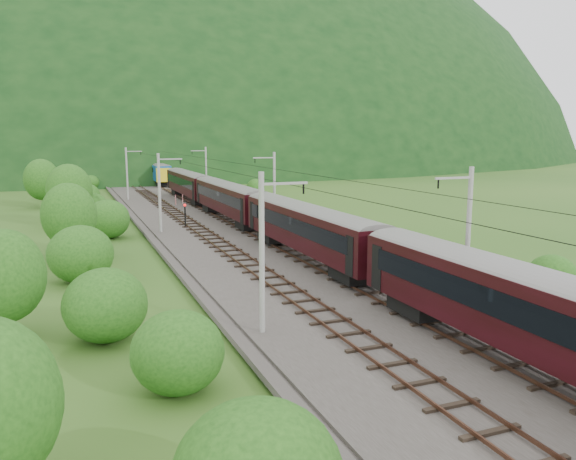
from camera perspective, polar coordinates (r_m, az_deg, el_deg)
name	(u,v)px	position (r m, az deg, el deg)	size (l,w,h in m)	color
ground	(371,323)	(31.10, 8.41, -9.30)	(600.00, 600.00, 0.00)	#274D18
railbed	(300,277)	(39.67, 1.18, -4.84)	(14.00, 220.00, 0.30)	#38332D
track_left	(267,277)	(38.78, -2.10, -4.84)	(2.40, 220.00, 0.27)	brown
track_right	(330,271)	(40.57, 4.32, -4.21)	(2.40, 220.00, 0.27)	brown
catenary_left	(160,191)	(58.36, -12.85, 3.88)	(2.54, 192.28, 8.00)	gray
catenary_right	(274,187)	(61.40, -1.46, 4.38)	(2.54, 192.28, 8.00)	gray
overhead_wires	(300,179)	(38.54, 1.22, 5.23)	(4.83, 198.00, 0.03)	black
mountain_main	(99,157)	(286.00, -18.69, 7.00)	(504.00, 360.00, 244.00)	black
train	(310,221)	(43.27, 2.24, 0.87)	(2.94, 164.66, 5.10)	black
hazard_post_near	(176,200)	(81.59, -11.35, 3.01)	(0.15, 0.15, 1.45)	red
hazard_post_far	(183,199)	(82.57, -10.65, 3.10)	(0.15, 0.15, 1.42)	red
signal	(185,213)	(61.55, -10.42, 1.67)	(0.28, 0.28, 2.49)	black
vegetation_left	(78,237)	(44.15, -20.59, -0.63)	(12.76, 150.36, 7.01)	#1C4712
vegetation_right	(419,240)	(48.94, 13.18, -1.02)	(6.84, 104.48, 2.76)	#1C4712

